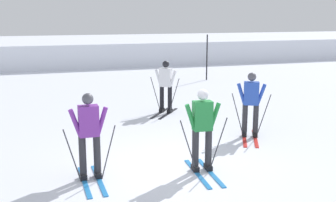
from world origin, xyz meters
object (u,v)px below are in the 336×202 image
at_px(skier_blue, 251,101).
at_px(trail_marker_pole, 207,57).
at_px(skier_white, 166,85).
at_px(skier_green, 202,128).
at_px(skier_purple, 89,131).

xyz_separation_m(skier_blue, trail_marker_pole, (2.84, 9.39, 0.16)).
bearing_deg(skier_white, trail_marker_pole, 56.00).
relative_size(skier_green, skier_white, 1.00).
bearing_deg(skier_white, skier_green, -99.94).
distance_m(skier_green, trail_marker_pole, 12.34).
xyz_separation_m(skier_green, skier_blue, (2.16, 1.89, 0.04)).
bearing_deg(trail_marker_pole, skier_white, -124.00).
distance_m(skier_blue, trail_marker_pole, 9.81).
xyz_separation_m(skier_white, trail_marker_pole, (4.09, 6.06, 0.19)).
height_order(skier_purple, trail_marker_pole, trail_marker_pole).
xyz_separation_m(skier_blue, skier_purple, (-4.40, -1.56, -0.00)).
height_order(skier_white, trail_marker_pole, trail_marker_pole).
height_order(skier_green, skier_white, same).
bearing_deg(skier_green, trail_marker_pole, 66.07).
relative_size(skier_green, trail_marker_pole, 0.77).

